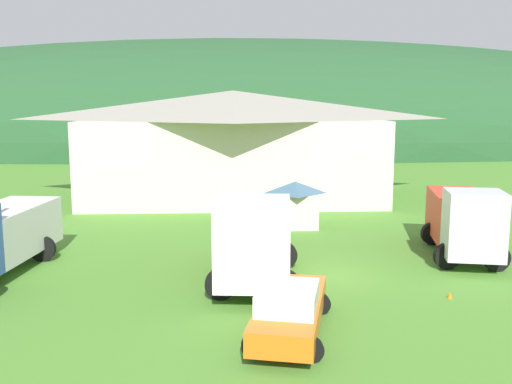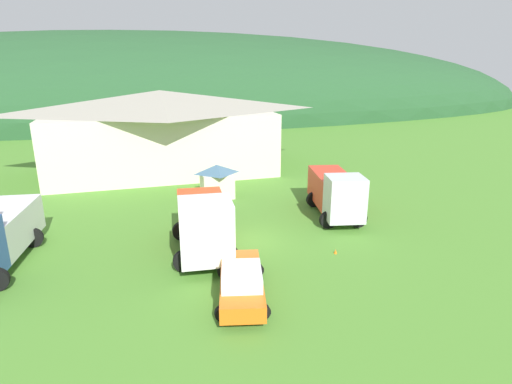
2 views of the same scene
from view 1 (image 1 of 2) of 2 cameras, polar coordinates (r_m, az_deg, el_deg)
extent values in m
plane|color=#4C842D|center=(23.60, 6.73, -8.20)|extent=(200.00, 200.00, 0.00)
ellipsoid|color=#234C28|center=(93.05, -0.48, 4.79)|extent=(179.49, 60.00, 32.45)
cube|color=beige|center=(40.80, -2.26, 3.23)|extent=(19.99, 10.26, 5.64)
pyramid|color=gray|center=(40.59, -2.29, 8.59)|extent=(21.59, 11.08, 1.98)
cube|color=beige|center=(32.07, 3.85, -1.79)|extent=(2.36, 2.14, 1.89)
pyramid|color=#42667F|center=(31.86, 3.88, 0.47)|extent=(2.55, 2.31, 0.66)
cube|color=silver|center=(26.54, -23.22, -3.47)|extent=(3.05, 5.64, 2.01)
cylinder|color=black|center=(27.01, -20.31, -5.28)|extent=(1.10, 0.30, 1.10)
cube|color=white|center=(20.15, -0.34, -4.99)|extent=(2.78, 2.56, 3.07)
cube|color=black|center=(19.89, -0.36, -3.19)|extent=(1.55, 1.99, 0.98)
cube|color=#E04C23|center=(23.50, 0.03, -4.10)|extent=(2.96, 4.55, 2.15)
cylinder|color=black|center=(20.56, 2.88, -9.17)|extent=(1.10, 0.30, 1.10)
cylinder|color=black|center=(20.66, -3.54, -9.08)|extent=(1.10, 0.30, 1.10)
cylinder|color=black|center=(24.38, 2.79, -6.23)|extent=(1.10, 0.30, 1.10)
cylinder|color=black|center=(24.47, -2.59, -6.17)|extent=(1.10, 0.30, 1.10)
cube|color=silver|center=(25.33, 20.68, -3.01)|extent=(2.63, 2.46, 2.77)
cube|color=black|center=(25.12, 20.80, -1.70)|extent=(1.52, 1.85, 0.89)
cube|color=red|center=(28.67, 19.25, -2.22)|extent=(3.17, 5.14, 2.14)
cylinder|color=black|center=(25.86, 22.64, -6.04)|extent=(1.10, 0.30, 1.10)
cylinder|color=black|center=(25.46, 18.33, -6.03)|extent=(1.10, 0.30, 1.10)
cylinder|color=black|center=(29.77, 20.76, -4.00)|extent=(1.10, 0.30, 1.10)
cylinder|color=black|center=(29.42, 17.01, -3.95)|extent=(1.10, 0.30, 1.10)
cube|color=orange|center=(17.76, 3.38, -11.70)|extent=(2.96, 5.57, 0.70)
cube|color=silver|center=(16.94, 3.15, -10.37)|extent=(2.11, 2.44, 0.62)
cylinder|color=black|center=(16.17, 5.49, -15.24)|extent=(0.68, 0.24, 0.68)
cylinder|color=black|center=(16.35, -0.24, -14.91)|extent=(0.68, 0.24, 0.68)
cylinder|color=black|center=(19.50, 6.36, -10.91)|extent=(0.68, 0.24, 0.68)
cylinder|color=black|center=(19.65, 1.67, -10.69)|extent=(0.68, 0.24, 0.68)
cone|color=orange|center=(22.02, 18.56, -9.90)|extent=(0.36, 0.36, 0.50)
cone|color=orange|center=(27.54, -2.23, -5.61)|extent=(0.36, 0.36, 0.61)
camera|label=2|loc=(3.69, -94.29, 53.13)|focal=29.54mm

